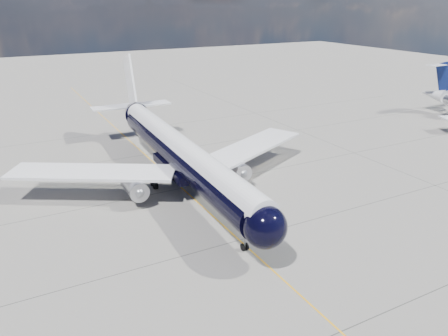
{
  "coord_description": "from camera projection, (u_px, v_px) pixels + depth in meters",
  "views": [
    {
      "loc": [
        -19.78,
        -23.66,
        22.94
      ],
      "look_at": [
        3.41,
        19.73,
        4.0
      ],
      "focal_mm": 35.0,
      "sensor_mm": 36.0,
      "label": 1
    }
  ],
  "objects": [
    {
      "name": "ground",
      "position": [
        168.0,
        176.0,
        61.11
      ],
      "size": [
        320.0,
        320.0,
        0.0
      ],
      "primitive_type": "plane",
      "color": "gray",
      "rests_on": "ground"
    },
    {
      "name": "main_airliner",
      "position": [
        177.0,
        151.0,
        56.9
      ],
      "size": [
        42.05,
        51.18,
        14.79
      ],
      "rotation": [
        0.0,
        0.0,
        -0.04
      ],
      "color": "black",
      "rests_on": "ground"
    },
    {
      "name": "taxiway_centerline",
      "position": [
        182.0,
        188.0,
        56.99
      ],
      "size": [
        0.16,
        160.0,
        0.01
      ],
      "primitive_type": "cube",
      "color": "#EAA30C",
      "rests_on": "ground"
    }
  ]
}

